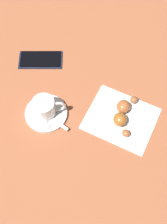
{
  "coord_description": "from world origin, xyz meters",
  "views": [
    {
      "loc": [
        -0.13,
        0.34,
        0.76
      ],
      "look_at": [
        -0.0,
        -0.01,
        0.03
      ],
      "focal_mm": 47.2,
      "sensor_mm": 36.0,
      "label": 1
    }
  ],
  "objects_px": {
    "espresso_cup": "(45,107)",
    "napkin": "(121,118)",
    "sugar_packet": "(40,120)",
    "teaspoon": "(43,112)",
    "croissant": "(123,113)",
    "saucer": "(46,113)",
    "cell_phone": "(40,59)"
  },
  "relations": [
    {
      "from": "espresso_cup",
      "to": "napkin",
      "type": "bearing_deg",
      "value": -164.37
    },
    {
      "from": "sugar_packet",
      "to": "napkin",
      "type": "distance_m",
      "value": 0.23
    },
    {
      "from": "teaspoon",
      "to": "croissant",
      "type": "distance_m",
      "value": 0.23
    },
    {
      "from": "saucer",
      "to": "cell_phone",
      "type": "bearing_deg",
      "value": -61.43
    },
    {
      "from": "sugar_packet",
      "to": "cell_phone",
      "type": "distance_m",
      "value": 0.22
    },
    {
      "from": "croissant",
      "to": "cell_phone",
      "type": "height_order",
      "value": "croissant"
    },
    {
      "from": "saucer",
      "to": "cell_phone",
      "type": "distance_m",
      "value": 0.2
    },
    {
      "from": "saucer",
      "to": "espresso_cup",
      "type": "height_order",
      "value": "espresso_cup"
    },
    {
      "from": "cell_phone",
      "to": "espresso_cup",
      "type": "bearing_deg",
      "value": 118.68
    },
    {
      "from": "saucer",
      "to": "croissant",
      "type": "xyz_separation_m",
      "value": [
        -0.21,
        -0.07,
        0.01
      ]
    },
    {
      "from": "saucer",
      "to": "napkin",
      "type": "xyz_separation_m",
      "value": [
        -0.21,
        -0.06,
        -0.0
      ]
    },
    {
      "from": "teaspoon",
      "to": "sugar_packet",
      "type": "height_order",
      "value": "teaspoon"
    },
    {
      "from": "saucer",
      "to": "espresso_cup",
      "type": "distance_m",
      "value": 0.03
    },
    {
      "from": "espresso_cup",
      "to": "croissant",
      "type": "xyz_separation_m",
      "value": [
        -0.21,
        -0.07,
        -0.02
      ]
    },
    {
      "from": "teaspoon",
      "to": "napkin",
      "type": "height_order",
      "value": "teaspoon"
    },
    {
      "from": "sugar_packet",
      "to": "croissant",
      "type": "relative_size",
      "value": 0.5
    },
    {
      "from": "sugar_packet",
      "to": "croissant",
      "type": "distance_m",
      "value": 0.23
    },
    {
      "from": "espresso_cup",
      "to": "teaspoon",
      "type": "bearing_deg",
      "value": 32.77
    },
    {
      "from": "cell_phone",
      "to": "napkin",
      "type": "bearing_deg",
      "value": 159.37
    },
    {
      "from": "saucer",
      "to": "napkin",
      "type": "height_order",
      "value": "saucer"
    },
    {
      "from": "sugar_packet",
      "to": "napkin",
      "type": "bearing_deg",
      "value": 53.35
    },
    {
      "from": "saucer",
      "to": "napkin",
      "type": "relative_size",
      "value": 0.64
    },
    {
      "from": "croissant",
      "to": "saucer",
      "type": "bearing_deg",
      "value": 17.95
    },
    {
      "from": "espresso_cup",
      "to": "sugar_packet",
      "type": "relative_size",
      "value": 1.24
    },
    {
      "from": "espresso_cup",
      "to": "cell_phone",
      "type": "bearing_deg",
      "value": -61.32
    },
    {
      "from": "saucer",
      "to": "sugar_packet",
      "type": "distance_m",
      "value": 0.03
    },
    {
      "from": "teaspoon",
      "to": "sugar_packet",
      "type": "distance_m",
      "value": 0.03
    },
    {
      "from": "teaspoon",
      "to": "cell_phone",
      "type": "height_order",
      "value": "teaspoon"
    },
    {
      "from": "sugar_packet",
      "to": "napkin",
      "type": "height_order",
      "value": "sugar_packet"
    },
    {
      "from": "cell_phone",
      "to": "croissant",
      "type": "bearing_deg",
      "value": 160.84
    },
    {
      "from": "saucer",
      "to": "teaspoon",
      "type": "bearing_deg",
      "value": 23.88
    },
    {
      "from": "napkin",
      "to": "croissant",
      "type": "distance_m",
      "value": 0.02
    }
  ]
}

